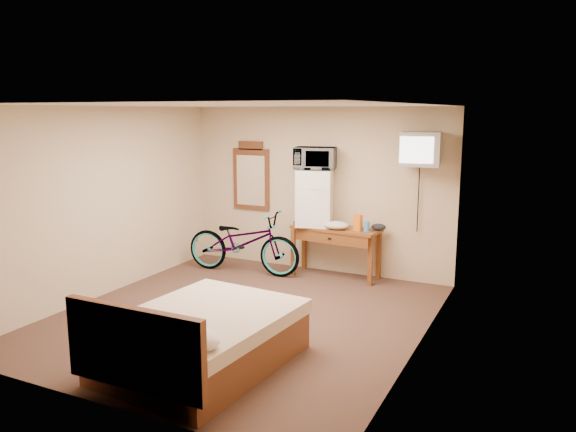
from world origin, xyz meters
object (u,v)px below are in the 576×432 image
object	(u,v)px
desk	(335,236)
wall_mirror	(251,177)
bed	(198,339)
blue_cup	(367,226)
crt_television	(420,149)
mini_fridge	(315,198)
bicycle	(243,242)
microwave	(315,158)

from	to	relation	value
desk	wall_mirror	xyz separation A→B (m)	(-1.55, 0.27, 0.77)
desk	bed	xyz separation A→B (m)	(-0.09, -3.38, -0.33)
blue_cup	crt_television	bearing A→B (deg)	4.74
desk	bed	world-z (taller)	bed
mini_fridge	crt_television	bearing A→B (deg)	-1.14
blue_cup	crt_television	distance (m)	1.31
crt_television	bicycle	xyz separation A→B (m)	(-2.54, -0.39, -1.45)
crt_television	wall_mirror	xyz separation A→B (m)	(-2.75, 0.25, -0.54)
wall_mirror	bed	bearing A→B (deg)	-68.17
desk	bicycle	xyz separation A→B (m)	(-1.34, -0.37, -0.15)
blue_cup	crt_television	size ratio (longest dim) A/B	0.24
bed	bicycle	bearing A→B (deg)	112.61
mini_fridge	bed	size ratio (longest dim) A/B	0.42
blue_cup	bicycle	xyz separation A→B (m)	(-1.84, -0.33, -0.34)
bed	crt_television	bearing A→B (deg)	69.33
bicycle	bed	distance (m)	3.27
microwave	bed	size ratio (longest dim) A/B	0.30
bicycle	bed	world-z (taller)	bicycle
blue_cup	bed	bearing A→B (deg)	-99.88
wall_mirror	mini_fridge	bearing A→B (deg)	-10.39
blue_cup	bed	xyz separation A→B (m)	(-0.58, -3.35, -0.53)
microwave	blue_cup	world-z (taller)	microwave
mini_fridge	bicycle	world-z (taller)	mini_fridge
desk	bicycle	world-z (taller)	bicycle
bed	mini_fridge	bearing A→B (deg)	94.30
bicycle	bed	bearing A→B (deg)	-162.19
desk	mini_fridge	xyz separation A→B (m)	(-0.35, 0.05, 0.54)
mini_fridge	blue_cup	size ratio (longest dim) A/B	5.62
desk	bed	distance (m)	3.40
crt_television	bicycle	distance (m)	2.95
blue_cup	wall_mirror	size ratio (longest dim) A/B	0.14
microwave	blue_cup	size ratio (longest dim) A/B	3.96
microwave	wall_mirror	xyz separation A→B (m)	(-1.21, 0.22, -0.35)
mini_fridge	wall_mirror	world-z (taller)	wall_mirror
blue_cup	desk	bearing A→B (deg)	175.51
bed	microwave	bearing A→B (deg)	94.30
blue_cup	wall_mirror	xyz separation A→B (m)	(-2.05, 0.31, 0.57)
desk	mini_fridge	size ratio (longest dim) A/B	1.60
mini_fridge	blue_cup	bearing A→B (deg)	-6.04
desk	wall_mirror	world-z (taller)	wall_mirror
desk	crt_television	world-z (taller)	crt_television
wall_mirror	bed	distance (m)	4.09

